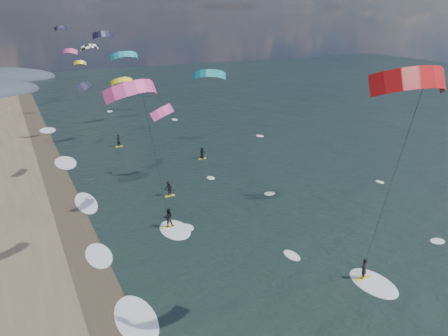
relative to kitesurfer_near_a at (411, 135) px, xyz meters
name	(u,v)px	position (x,y,z in m)	size (l,w,h in m)	color
ground	(322,326)	(-2.92, 2.10, -12.87)	(260.00, 260.00, 0.00)	black
wet_sand_strip	(99,292)	(-14.92, 12.10, -12.86)	(3.00, 240.00, 0.00)	#382D23
kitesurfer_near_a	(411,135)	(0.00, 0.00, 0.00)	(7.75, 8.59, 16.99)	yellow
kitesurfer_near_b	(152,138)	(-9.48, 14.92, -2.81)	(7.24, 8.79, 15.15)	yellow
far_kitesurfers	(166,166)	(-2.55, 32.80, -12.01)	(9.81, 21.01, 1.80)	yellow
bg_kite_field	(110,59)	(-3.31, 54.94, -1.28)	(14.63, 76.39, 9.31)	yellow
shoreline_surf	(102,256)	(-13.72, 16.85, -12.87)	(2.40, 79.40, 0.11)	white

